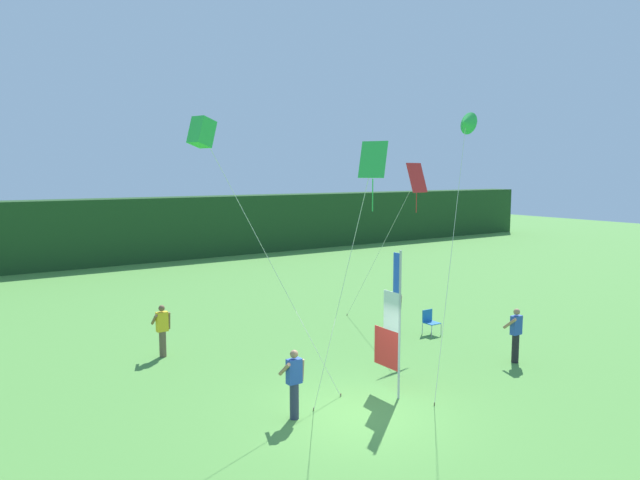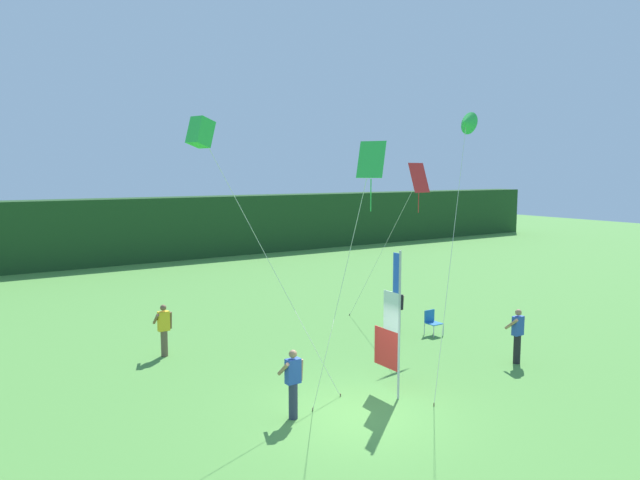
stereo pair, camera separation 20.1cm
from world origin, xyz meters
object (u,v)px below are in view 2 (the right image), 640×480
at_px(person_far_left, 164,329).
at_px(kite_green_diamond_1, 368,175).
at_px(folding_chair, 432,321).
at_px(kite_green_delta_0, 466,125).
at_px(person_far_right, 293,382).
at_px(banner_flag, 392,326).
at_px(person_mid_field, 517,334).
at_px(kite_green_box_3, 202,134).
at_px(person_near_banner, 398,309).
at_px(kite_red_diamond_2, 417,183).

distance_m(person_far_left, kite_green_diamond_1, 9.72).
relative_size(folding_chair, kite_green_delta_0, 0.12).
height_order(person_far_left, person_far_right, person_far_right).
relative_size(banner_flag, person_far_right, 2.30).
relative_size(person_far_left, folding_chair, 1.90).
xyz_separation_m(person_mid_field, kite_green_diamond_1, (-7.03, -1.40, 4.94)).
distance_m(person_mid_field, kite_green_box_3, 11.47).
xyz_separation_m(banner_flag, person_near_banner, (4.23, 4.63, -1.01)).
distance_m(person_far_left, folding_chair, 9.50).
distance_m(folding_chair, kite_green_diamond_1, 10.34).
bearing_deg(banner_flag, kite_green_box_3, 170.04).
relative_size(banner_flag, kite_green_diamond_1, 0.60).
distance_m(folding_chair, kite_green_delta_0, 8.53).
xyz_separation_m(banner_flag, folding_chair, (5.09, 3.71, -1.37)).
bearing_deg(kite_green_diamond_1, banner_flag, 36.88).
bearing_deg(kite_green_box_3, kite_green_diamond_1, -40.47).
height_order(kite_green_delta_0, kite_green_diamond_1, kite_green_delta_0).
bearing_deg(kite_red_diamond_2, banner_flag, -137.88).
relative_size(kite_green_diamond_1, kite_red_diamond_2, 1.05).
bearing_deg(person_far_right, kite_green_box_3, 159.76).
bearing_deg(kite_green_box_3, person_mid_field, -5.71).
bearing_deg(person_far_right, person_near_banner, 31.96).
bearing_deg(kite_green_box_3, person_far_right, -20.24).
xyz_separation_m(person_near_banner, kite_red_diamond_2, (0.50, -0.35, 4.67)).
height_order(person_mid_field, kite_red_diamond_2, kite_red_diamond_2).
height_order(banner_flag, folding_chair, banner_flag).
distance_m(banner_flag, person_mid_field, 5.08).
xyz_separation_m(person_far_left, kite_red_diamond_2, (8.68, -2.33, 4.63)).
bearing_deg(person_mid_field, banner_flag, 178.49).
xyz_separation_m(kite_green_diamond_1, kite_green_box_3, (-2.79, 2.38, 0.89)).
bearing_deg(banner_flag, person_near_banner, 47.57).
bearing_deg(kite_green_diamond_1, person_far_left, 103.17).
distance_m(person_near_banner, folding_chair, 1.31).
xyz_separation_m(person_near_banner, kite_green_delta_0, (-2.29, -5.23, 6.29)).
bearing_deg(kite_red_diamond_2, kite_green_diamond_1, -139.38).
distance_m(person_far_left, kite_green_delta_0, 11.21).
xyz_separation_m(person_far_left, kite_green_diamond_1, (1.90, -8.14, 4.96)).
xyz_separation_m(person_near_banner, folding_chair, (0.86, -0.92, -0.36)).
relative_size(person_near_banner, person_far_left, 0.96).
relative_size(person_far_left, person_far_right, 0.99).
bearing_deg(kite_green_box_3, kite_red_diamond_2, 19.70).
bearing_deg(banner_flag, kite_red_diamond_2, 42.12).
height_order(person_mid_field, kite_green_box_3, kite_green_box_3).
relative_size(person_near_banner, kite_red_diamond_2, 0.26).
bearing_deg(folding_chair, person_mid_field, -91.56).
height_order(folding_chair, kite_green_diamond_1, kite_green_diamond_1).
height_order(folding_chair, kite_green_box_3, kite_green_box_3).
bearing_deg(kite_red_diamond_2, person_near_banner, 144.95).
bearing_deg(kite_green_delta_0, person_far_right, 171.24).
relative_size(person_near_banner, person_far_right, 0.96).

